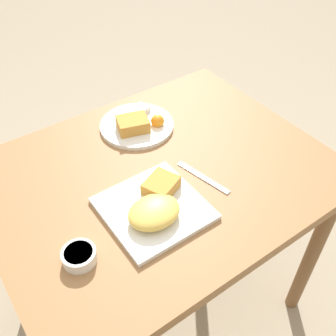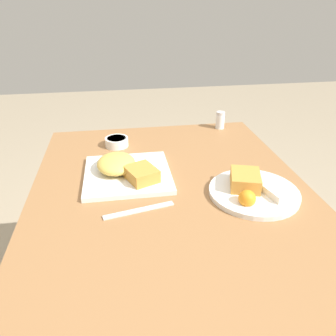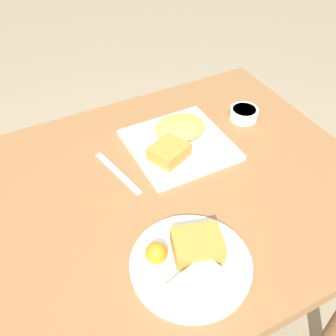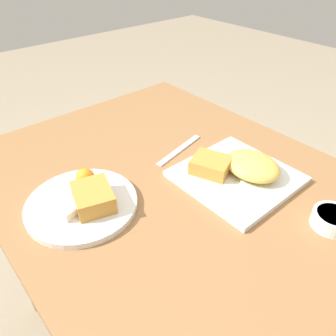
# 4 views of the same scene
# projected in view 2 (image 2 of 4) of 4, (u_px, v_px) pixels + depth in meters

# --- Properties ---
(dining_table) EXTENTS (0.99, 0.78, 0.75)m
(dining_table) POSITION_uv_depth(u_px,v_px,m) (171.00, 217.00, 0.96)
(dining_table) COLOR olive
(dining_table) RESTS_ON ground_plane
(plate_square_near) EXTENTS (0.25, 0.25, 0.06)m
(plate_square_near) POSITION_uv_depth(u_px,v_px,m) (125.00, 170.00, 0.97)
(plate_square_near) COLOR white
(plate_square_near) RESTS_ON dining_table
(plate_oval_far) EXTENTS (0.24, 0.24, 0.05)m
(plate_oval_far) POSITION_uv_depth(u_px,v_px,m) (253.00, 190.00, 0.88)
(plate_oval_far) COLOR white
(plate_oval_far) RESTS_ON dining_table
(sauce_ramekin) EXTENTS (0.08, 0.08, 0.03)m
(sauce_ramekin) POSITION_uv_depth(u_px,v_px,m) (117.00, 142.00, 1.17)
(sauce_ramekin) COLOR white
(sauce_ramekin) RESTS_ON dining_table
(salt_shaker) EXTENTS (0.04, 0.04, 0.07)m
(salt_shaker) POSITION_uv_depth(u_px,v_px,m) (220.00, 121.00, 1.32)
(salt_shaker) COLOR white
(salt_shaker) RESTS_ON dining_table
(butter_knife) EXTENTS (0.05, 0.18, 0.00)m
(butter_knife) POSITION_uv_depth(u_px,v_px,m) (139.00, 210.00, 0.82)
(butter_knife) COLOR silver
(butter_knife) RESTS_ON dining_table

